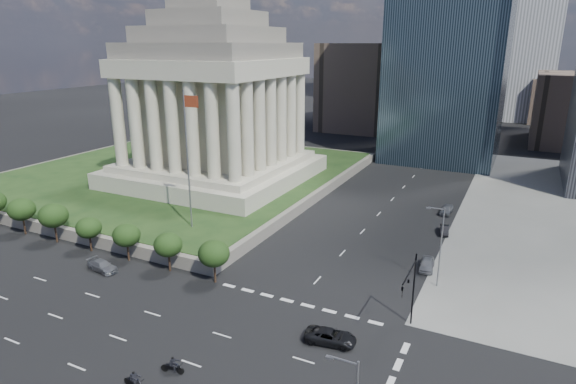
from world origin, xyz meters
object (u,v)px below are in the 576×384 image
Objects in this scene: war_memorial at (212,79)px; traffic_signal_ne at (410,286)px; suv_grey at (102,266)px; motorcycle_trail at (172,365)px; parked_sedan_mid at (444,230)px; parked_sedan_far at (447,209)px; street_lamp_north at (440,243)px; motorcycle_lead at (133,379)px; pickup_truck at (331,337)px; flagpole at (188,153)px; parked_sedan_near at (427,264)px.

traffic_signal_ne is (46.50, -34.30, -16.15)m from war_memorial.
motorcycle_trail is (21.09, -11.92, 0.17)m from suv_grey.
parked_sedan_mid is 0.84× the size of parked_sedan_far.
motorcycle_lead is at bearing -123.42° from street_lamp_north.
traffic_signal_ne is 3.46× the size of motorcycle_lead.
traffic_signal_ne is 11.34m from street_lamp_north.
street_lamp_north is (0.83, 11.30, 0.41)m from traffic_signal_ne.
parked_sedan_far is (44.33, 4.32, -20.65)m from war_memorial.
pickup_truck is 15.06m from motorcycle_trail.
traffic_signal_ne is at bearing -16.71° from flagpole.
motorcycle_trail is at bearing -119.70° from parked_sedan_mid.
pickup_truck is 1.14× the size of parked_sedan_far.
pickup_truck is 21.11m from parked_sedan_near.
pickup_truck is at bearing -141.12° from traffic_signal_ne.
parked_sedan_mid is at bearing -80.34° from parked_sedan_far.
parked_sedan_mid is at bearing 74.22° from motorcycle_lead.
parked_sedan_near is at bearing -84.37° from parked_sedan_far.
war_memorial is 59.97m from pickup_truck.
traffic_signal_ne is at bearing -36.42° from war_memorial.
street_lamp_north reaches higher than parked_sedan_far.
flagpole is 5.42× the size of parked_sedan_mid.
parked_sedan_mid is at bearing 84.28° from parked_sedan_near.
war_memorial is at bearing 20.74° from suv_grey.
motorcycle_trail is (29.31, -49.75, -20.56)m from war_memorial.
suv_grey is (8.22, -37.83, -20.73)m from war_memorial.
war_memorial is 61.29m from motorcycle_trail.
war_memorial is 53.43m from parked_sedan_near.
war_memorial is 3.90× the size of street_lamp_north.
war_memorial reaches higher than suv_grey.
traffic_signal_ne is at bearing -76.26° from suv_grey.
war_memorial is at bearing 109.16° from motorcycle_trail.
parked_sedan_near is 1.92× the size of motorcycle_trail.
war_memorial is at bearing 116.89° from flagpole.
motorcycle_lead reaches higher than parked_sedan_far.
motorcycle_lead is at bearing -103.51° from parked_sedan_far.
suv_grey is at bearing -174.74° from traffic_signal_ne.
war_memorial is 50.31m from parked_sedan_mid.
street_lamp_north is 18.47m from parked_sedan_mid.
war_memorial reaches higher than flagpole.
pickup_truck is at bearing -84.27° from suv_grey.
flagpole reaches higher than street_lamp_north.
motorcycle_trail is at bearing 66.44° from motorcycle_lead.
street_lamp_north reaches higher than motorcycle_lead.
flagpole reaches higher than parked_sedan_near.
parked_sedan_far is 1.96× the size of motorcycle_trail.
parked_sedan_far reaches higher than parked_sedan_near.
pickup_truck is at bearing -113.47° from street_lamp_north.
motorcycle_trail reaches higher than parked_sedan_near.
parked_sedan_mid is 9.72m from parked_sedan_far.
traffic_signal_ne is 38.95m from parked_sedan_far.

